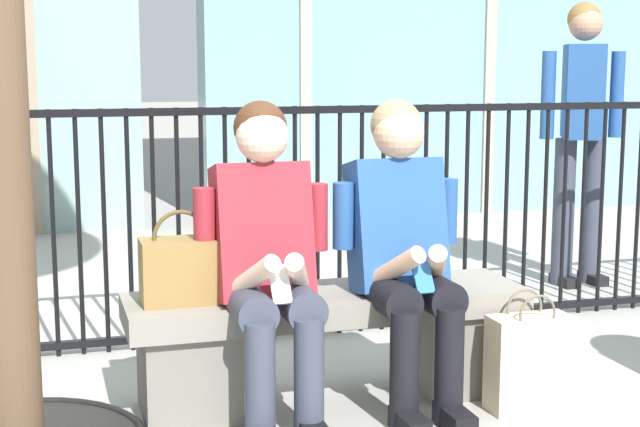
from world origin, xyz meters
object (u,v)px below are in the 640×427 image
stone_bench (327,335)px  handbag_on_bench (181,269)px  seated_person_companion (404,244)px  bystander_at_railing (582,121)px  shopping_bag (529,361)px  seated_person_with_phone (267,252)px

stone_bench → handbag_on_bench: bearing=-179.0°
seated_person_companion → bystander_at_railing: bystander_at_railing is taller
seated_person_companion → shopping_bag: 0.67m
handbag_on_bench → shopping_bag: size_ratio=0.75×
seated_person_with_phone → shopping_bag: size_ratio=2.55×
bystander_at_railing → shopping_bag: bearing=-125.8°
handbag_on_bench → bystander_at_railing: bearing=30.4°
seated_person_companion → shopping_bag: size_ratio=2.55×
handbag_on_bench → shopping_bag: bearing=-13.5°
seated_person_companion → bystander_at_railing: bearing=42.9°
shopping_bag → bystander_at_railing: size_ratio=0.28×
seated_person_companion → bystander_at_railing: 2.49m
stone_bench → bystander_at_railing: size_ratio=0.94×
seated_person_companion → bystander_at_railing: (1.81, 1.68, 0.35)m
stone_bench → bystander_at_railing: (2.08, 1.55, 0.73)m
stone_bench → seated_person_with_phone: size_ratio=1.32×
seated_person_companion → shopping_bag: (0.46, -0.20, -0.46)m
seated_person_with_phone → bystander_at_railing: size_ratio=0.71×
handbag_on_bench → bystander_at_railing: 3.12m
seated_person_companion → shopping_bag: seated_person_companion is taller
seated_person_with_phone → bystander_at_railing: 2.92m
seated_person_with_phone → shopping_bag: 1.12m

